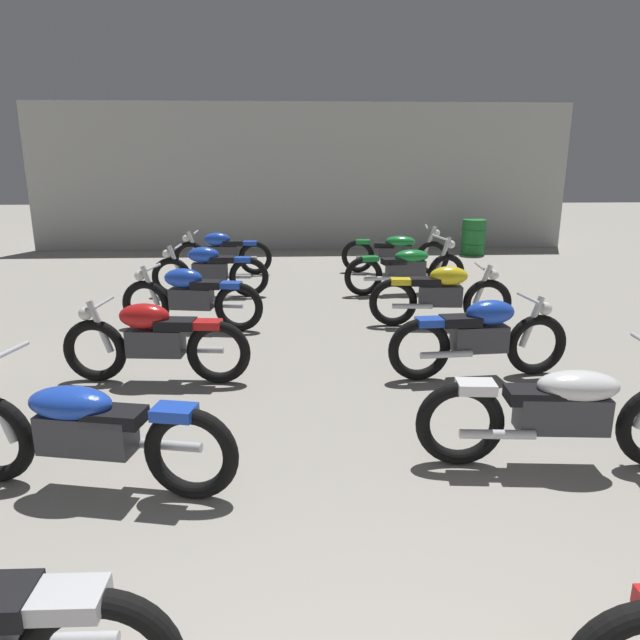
% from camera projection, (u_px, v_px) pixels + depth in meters
% --- Properties ---
extents(back_wall, '(13.48, 0.24, 3.60)m').
position_uv_depth(back_wall, '(302.00, 177.00, 14.83)').
color(back_wall, '#B2B2AD').
rests_on(back_wall, ground).
extents(motorcycle_left_row_1, '(2.15, 0.73, 0.97)m').
position_uv_depth(motorcycle_left_row_1, '(85.00, 430.00, 4.08)').
color(motorcycle_left_row_1, black).
rests_on(motorcycle_left_row_1, ground).
extents(motorcycle_left_row_2, '(1.97, 0.48, 0.88)m').
position_uv_depth(motorcycle_left_row_2, '(155.00, 340.00, 6.09)').
color(motorcycle_left_row_2, black).
rests_on(motorcycle_left_row_2, ground).
extents(motorcycle_left_row_3, '(1.96, 0.53, 0.88)m').
position_uv_depth(motorcycle_left_row_3, '(191.00, 297.00, 7.98)').
color(motorcycle_left_row_3, black).
rests_on(motorcycle_left_row_3, ground).
extents(motorcycle_left_row_4, '(1.97, 0.48, 0.88)m').
position_uv_depth(motorcycle_left_row_4, '(209.00, 270.00, 9.90)').
color(motorcycle_left_row_4, black).
rests_on(motorcycle_left_row_4, ground).
extents(motorcycle_left_row_5, '(1.97, 0.48, 0.88)m').
position_uv_depth(motorcycle_left_row_5, '(222.00, 252.00, 11.79)').
color(motorcycle_left_row_5, black).
rests_on(motorcycle_left_row_5, ground).
extents(motorcycle_right_row_1, '(2.17, 0.68, 0.97)m').
position_uv_depth(motorcycle_right_row_1, '(564.00, 411.00, 4.40)').
color(motorcycle_right_row_1, black).
rests_on(motorcycle_right_row_1, ground).
extents(motorcycle_right_row_2, '(1.97, 0.50, 0.88)m').
position_uv_depth(motorcycle_right_row_2, '(480.00, 336.00, 6.22)').
color(motorcycle_right_row_2, black).
rests_on(motorcycle_right_row_2, ground).
extents(motorcycle_right_row_3, '(1.97, 0.48, 0.88)m').
position_uv_depth(motorcycle_right_row_3, '(441.00, 294.00, 8.14)').
color(motorcycle_right_row_3, black).
rests_on(motorcycle_right_row_3, ground).
extents(motorcycle_right_row_4, '(2.16, 0.71, 0.97)m').
position_uv_depth(motorcycle_right_row_4, '(406.00, 268.00, 10.12)').
color(motorcycle_right_row_4, black).
rests_on(motorcycle_right_row_4, ground).
extents(motorcycle_right_row_5, '(2.16, 0.69, 0.97)m').
position_uv_depth(motorcycle_right_row_5, '(396.00, 251.00, 11.91)').
color(motorcycle_right_row_5, black).
rests_on(motorcycle_right_row_5, ground).
extents(oil_drum, '(0.59, 0.59, 0.85)m').
position_uv_depth(oil_drum, '(473.00, 237.00, 14.25)').
color(oil_drum, '#1E722D').
rests_on(oil_drum, ground).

